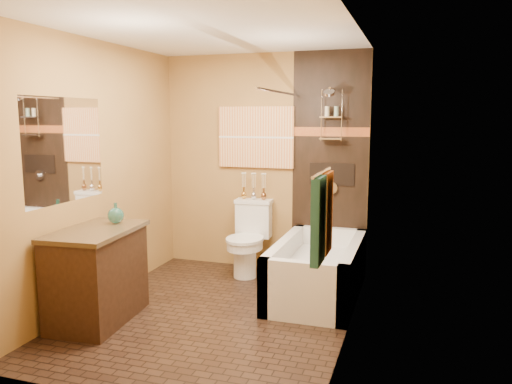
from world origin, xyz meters
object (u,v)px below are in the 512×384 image
at_px(sunset_painting, 256,137).
at_px(bathtub, 318,274).
at_px(vanity, 97,275).
at_px(toilet, 249,238).

height_order(sunset_painting, bathtub, sunset_painting).
distance_m(bathtub, vanity, 2.11).
bearing_deg(toilet, sunset_painting, 87.33).
bearing_deg(sunset_painting, bathtub, -39.28).
xyz_separation_m(bathtub, toilet, (-0.89, 0.45, 0.20)).
bearing_deg(sunset_painting, toilet, -90.00).
height_order(sunset_painting, toilet, sunset_painting).
xyz_separation_m(bathtub, vanity, (-1.72, -1.20, 0.19)).
height_order(toilet, vanity, toilet).
distance_m(sunset_painting, bathtub, 1.75).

